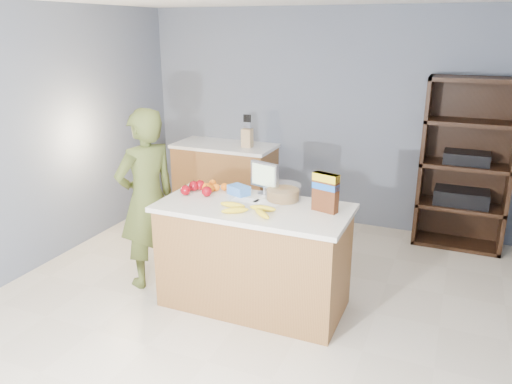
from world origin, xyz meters
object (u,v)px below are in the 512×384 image
at_px(tv, 264,176).
at_px(cereal_box, 326,190).
at_px(counter_peninsula, 254,260).
at_px(person, 147,199).
at_px(shelving_unit, 465,167).

bearing_deg(tv, cereal_box, -19.45).
bearing_deg(counter_peninsula, person, 179.79).
xyz_separation_m(counter_peninsula, tv, (-0.03, 0.31, 0.64)).
relative_size(tv, cereal_box, 0.92).
bearing_deg(shelving_unit, counter_peninsula, -127.11).
bearing_deg(shelving_unit, person, -141.62).
bearing_deg(cereal_box, shelving_unit, 63.19).
bearing_deg(tv, shelving_unit, 47.82).
height_order(person, cereal_box, person).
xyz_separation_m(counter_peninsula, cereal_box, (0.56, 0.10, 0.66)).
bearing_deg(tv, counter_peninsula, -84.45).
xyz_separation_m(shelving_unit, cereal_box, (-0.99, -1.95, 0.21)).
distance_m(person, tv, 1.08).
height_order(shelving_unit, tv, shelving_unit).
bearing_deg(person, shelving_unit, 152.05).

